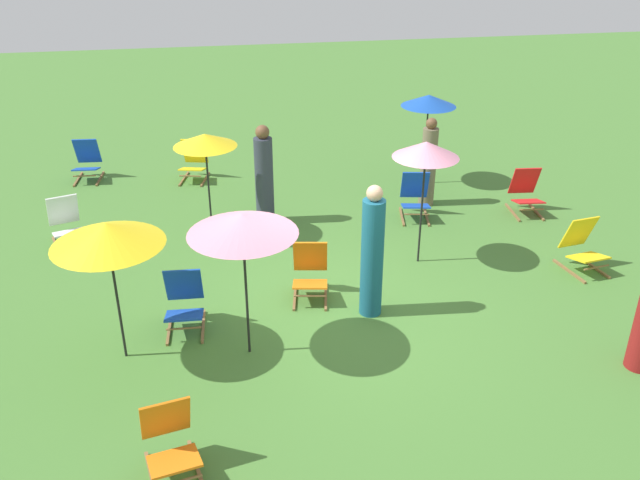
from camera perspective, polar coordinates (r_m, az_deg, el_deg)
ground_plane at (r=9.27m, az=1.36°, el=-6.03°), size 40.00×40.00×0.00m
deckchair_0 at (r=6.88m, az=-12.66°, el=-16.50°), size 0.62×0.84×0.83m
deckchair_1 at (r=10.89m, az=21.49°, el=-0.56°), size 0.58×0.82×0.83m
deckchair_2 at (r=12.00m, az=8.11°, el=3.61°), size 0.62×0.84×0.83m
deckchair_3 at (r=11.65m, az=-20.82°, el=1.34°), size 0.68×0.87×0.83m
deckchair_4 at (r=9.44m, az=-0.84°, el=-2.80°), size 0.61×0.84×0.83m
deckchair_5 at (r=13.83m, az=-10.72°, el=6.56°), size 0.65×0.85×0.83m
deckchair_6 at (r=12.63m, az=17.16°, el=3.85°), size 0.55×0.81×0.83m
deckchair_7 at (r=14.39m, az=-19.25°, el=6.31°), size 0.54×0.80×0.83m
deckchair_8 at (r=8.93m, az=-11.50°, el=-5.24°), size 0.52×0.79×0.83m
umbrella_0 at (r=13.16m, az=9.26°, el=11.64°), size 1.06×1.06×1.79m
umbrella_1 at (r=9.90m, az=9.03°, el=7.59°), size 0.98×0.98×1.96m
umbrella_2 at (r=7.64m, az=-6.64°, el=1.36°), size 1.29×1.29×1.89m
umbrella_3 at (r=10.77m, az=-9.79°, el=8.36°), size 1.01×1.01×1.81m
umbrella_4 at (r=7.92m, az=-17.70°, el=0.47°), size 1.30×1.30×1.82m
person_1 at (r=11.55m, az=-4.79°, el=5.36°), size 0.34×0.34×1.75m
person_2 at (r=8.82m, az=4.48°, el=-1.26°), size 0.40×0.40×1.87m
person_3 at (r=12.42m, az=9.23°, el=6.40°), size 0.39×0.39×1.65m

